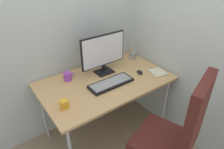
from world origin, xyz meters
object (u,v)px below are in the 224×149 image
object	(u,v)px
desk_clamp_accessory	(64,104)
mouse	(140,72)
pen_holder	(133,55)
office_chair	(174,135)
coffee_mug	(68,76)
keyboard	(111,83)
monitor	(103,52)
notebook	(158,72)

from	to	relation	value
desk_clamp_accessory	mouse	bearing A→B (deg)	2.97
pen_holder	office_chair	bearing A→B (deg)	-112.95
coffee_mug	keyboard	bearing A→B (deg)	-46.43
coffee_mug	mouse	bearing A→B (deg)	-26.00
keyboard	pen_holder	size ratio (longest dim) A/B	2.76
office_chair	desk_clamp_accessory	size ratio (longest dim) A/B	15.39
keyboard	mouse	bearing A→B (deg)	-1.62
keyboard	mouse	size ratio (longest dim) A/B	5.77
pen_holder	coffee_mug	bearing A→B (deg)	178.85
coffee_mug	office_chair	bearing A→B (deg)	-67.95
keyboard	mouse	world-z (taller)	mouse
coffee_mug	desk_clamp_accessory	bearing A→B (deg)	-119.47
keyboard	monitor	bearing A→B (deg)	71.84
mouse	office_chair	bearing A→B (deg)	-103.23
office_chair	pen_holder	bearing A→B (deg)	67.05
monitor	pen_holder	size ratio (longest dim) A/B	3.09
office_chair	pen_holder	world-z (taller)	office_chair
desk_clamp_accessory	office_chair	bearing A→B (deg)	-46.10
pen_holder	desk_clamp_accessory	bearing A→B (deg)	-161.28
monitor	mouse	world-z (taller)	monitor
mouse	keyboard	bearing A→B (deg)	-174.57
office_chair	desk_clamp_accessory	distance (m)	0.96
pen_holder	monitor	bearing A→B (deg)	-172.60
keyboard	mouse	distance (m)	0.39
office_chair	mouse	size ratio (longest dim) A/B	14.50
office_chair	monitor	distance (m)	1.07
office_chair	keyboard	distance (m)	0.77
monitor	desk_clamp_accessory	distance (m)	0.72
notebook	desk_clamp_accessory	bearing A→B (deg)	-170.03
pen_holder	coffee_mug	xyz separation A→B (m)	(-0.88, 0.02, 0.00)
office_chair	notebook	world-z (taller)	office_chair
keyboard	coffee_mug	distance (m)	0.46
pen_holder	notebook	world-z (taller)	pen_holder
office_chair	keyboard	size ratio (longest dim) A/B	2.51
coffee_mug	desk_clamp_accessory	distance (m)	0.45
pen_holder	desk_clamp_accessory	size ratio (longest dim) A/B	2.22
mouse	pen_holder	size ratio (longest dim) A/B	0.48
monitor	keyboard	xyz separation A→B (m)	(-0.08, -0.25, -0.23)
monitor	keyboard	world-z (taller)	monitor
pen_holder	notebook	size ratio (longest dim) A/B	1.01
mouse	monitor	bearing A→B (deg)	146.29
monitor	notebook	xyz separation A→B (m)	(0.47, -0.38, -0.23)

